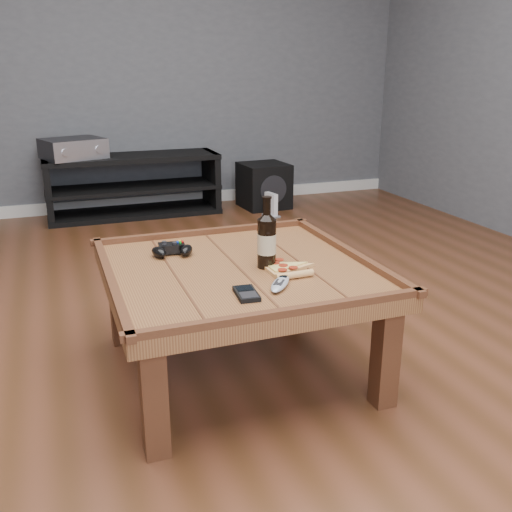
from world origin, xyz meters
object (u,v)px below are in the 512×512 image
object	(u,v)px
av_receiver	(73,148)
game_console	(271,206)
coffee_table	(238,281)
beer_bottle	(267,239)
smartphone	(247,293)
game_controller	(172,250)
remote_control	(280,283)
media_console	(134,186)
pizza_slice	(285,269)
subwoofer	(264,186)

from	to	relation	value
av_receiver	game_console	bearing A→B (deg)	-35.47
coffee_table	beer_bottle	distance (m)	0.20
coffee_table	smartphone	distance (m)	0.30
game_controller	remote_control	world-z (taller)	game_controller
game_controller	smartphone	world-z (taller)	game_controller
media_console	beer_bottle	size ratio (longest dim) A/B	5.01
media_console	game_controller	size ratio (longest dim) A/B	7.40
media_console	pizza_slice	xyz separation A→B (m)	(0.15, -2.86, 0.21)
game_controller	pizza_slice	size ratio (longest dim) A/B	0.70
pizza_slice	remote_control	size ratio (longest dim) A/B	1.62
coffee_table	subwoofer	size ratio (longest dim) A/B	2.50
media_console	beer_bottle	xyz separation A→B (m)	(0.11, -2.79, 0.32)
game_controller	av_receiver	world-z (taller)	av_receiver
beer_bottle	game_controller	xyz separation A→B (m)	(-0.31, 0.27, -0.09)
remote_control	media_console	bearing A→B (deg)	128.10
game_controller	coffee_table	bearing A→B (deg)	-42.60
pizza_slice	game_console	distance (m)	2.60
pizza_slice	smartphone	world-z (taller)	pizza_slice
game_controller	smartphone	size ratio (longest dim) A/B	1.40
media_console	game_console	xyz separation A→B (m)	(1.05, -0.45, -0.16)
subwoofer	game_console	bearing A→B (deg)	-104.63
subwoofer	media_console	bearing A→B (deg)	170.11
smartphone	subwoofer	xyz separation A→B (m)	(1.18, 2.92, -0.27)
pizza_slice	subwoofer	world-z (taller)	pizza_slice
pizza_slice	remote_control	distance (m)	0.16
pizza_slice	game_console	world-z (taller)	pizza_slice
av_receiver	beer_bottle	bearing A→B (deg)	-97.78
remote_control	subwoofer	bearing A→B (deg)	106.80
media_console	subwoofer	xyz separation A→B (m)	(1.12, -0.12, -0.05)
game_controller	game_console	size ratio (longest dim) A/B	0.96
media_console	beer_bottle	distance (m)	2.81
coffee_table	game_console	distance (m)	2.55
smartphone	game_console	bearing A→B (deg)	71.78
subwoofer	remote_control	bearing A→B (deg)	-113.79
beer_bottle	remote_control	size ratio (longest dim) A/B	1.68
coffee_table	beer_bottle	size ratio (longest dim) A/B	3.68
av_receiver	game_console	distance (m)	1.64
game_console	remote_control	bearing A→B (deg)	-123.52
game_controller	game_console	bearing A→B (deg)	64.41
beer_bottle	smartphone	bearing A→B (deg)	-124.21
game_controller	remote_control	distance (m)	0.56
av_receiver	subwoofer	world-z (taller)	av_receiver
remote_control	game_console	distance (m)	2.76
media_console	game_controller	world-z (taller)	game_controller
coffee_table	av_receiver	world-z (taller)	av_receiver
remote_control	beer_bottle	bearing A→B (deg)	118.46
remote_control	subwoofer	xyz separation A→B (m)	(1.04, 2.88, -0.27)
coffee_table	smartphone	bearing A→B (deg)	-102.67
smartphone	av_receiver	distance (m)	3.06
game_console	pizza_slice	bearing A→B (deg)	-123.02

